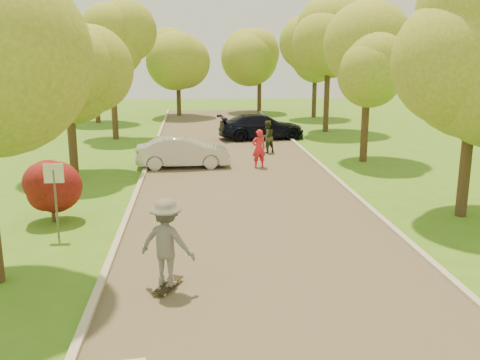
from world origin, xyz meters
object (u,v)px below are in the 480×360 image
object	(u,v)px
silver_sedan	(183,152)
street_sign	(55,185)
longboard	(168,285)
dark_sedan	(261,127)
skateboarder	(167,242)
person_olive	(267,137)
person_striped	(259,149)

from	to	relation	value
silver_sedan	street_sign	bearing A→B (deg)	157.30
longboard	silver_sedan	bearing A→B (deg)	-67.26
street_sign	dark_sedan	size ratio (longest dim) A/B	0.41
skateboarder	silver_sedan	bearing A→B (deg)	-67.26
dark_sedan	person_olive	distance (m)	4.70
street_sign	person_olive	size ratio (longest dim) A/B	1.26
longboard	skateboarder	distance (m)	1.02
silver_sedan	person_olive	xyz separation A→B (m)	(4.35, 3.16, 0.16)
silver_sedan	longboard	size ratio (longest dim) A/B	4.07
street_sign	dark_sedan	bearing A→B (deg)	64.83
street_sign	longboard	xyz separation A→B (m)	(3.30, -3.77, -1.45)
street_sign	skateboarder	distance (m)	5.03
person_striped	person_olive	xyz separation A→B (m)	(0.87, 3.54, -0.02)
dark_sedan	person_olive	world-z (taller)	person_olive
dark_sedan	person_olive	xyz separation A→B (m)	(-0.30, -4.69, 0.10)
street_sign	person_striped	size ratio (longest dim) A/B	1.22
dark_sedan	skateboarder	distance (m)	21.55
person_olive	person_striped	bearing A→B (deg)	46.74
longboard	skateboarder	bearing A→B (deg)	113.41
skateboarder	person_striped	world-z (taller)	skateboarder
silver_sedan	person_striped	world-z (taller)	person_striped
dark_sedan	longboard	bearing A→B (deg)	160.11
longboard	dark_sedan	bearing A→B (deg)	-79.46
silver_sedan	person_olive	bearing A→B (deg)	-56.45
street_sign	silver_sedan	distance (m)	10.03
skateboarder	person_striped	distance (m)	13.28
dark_sedan	skateboarder	bearing A→B (deg)	160.11
street_sign	person_olive	bearing A→B (deg)	58.13
skateboarder	person_striped	size ratio (longest dim) A/B	1.12
silver_sedan	dark_sedan	bearing A→B (deg)	-33.10
silver_sedan	person_olive	world-z (taller)	person_olive
silver_sedan	dark_sedan	distance (m)	9.13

